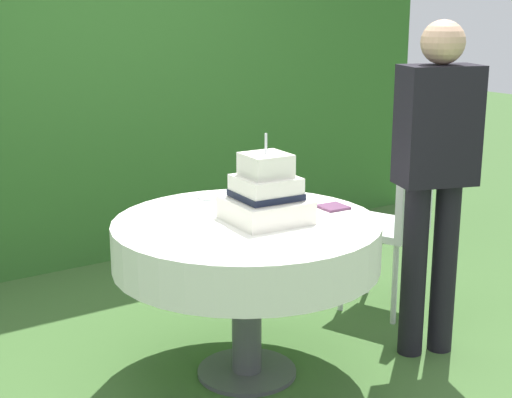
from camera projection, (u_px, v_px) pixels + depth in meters
ground_plane at (247, 373)px, 3.53m from camera, size 20.00×20.00×0.00m
foliage_hedge at (67, 81)px, 4.93m from camera, size 5.55×0.59×2.34m
cake_table at (246, 245)px, 3.37m from camera, size 1.19×1.19×0.74m
wedding_cake at (266, 195)px, 3.32m from camera, size 0.35×0.34×0.39m
serving_plate_near at (262, 195)px, 3.76m from camera, size 0.11×0.11×0.01m
serving_plate_far at (211, 196)px, 3.74m from camera, size 0.14×0.14×0.01m
napkin_stack at (333, 207)px, 3.55m from camera, size 0.13×0.13×0.01m
garden_chair at (396, 218)px, 4.11m from camera, size 0.52×0.52×0.89m
standing_person at (435, 167)px, 3.52m from camera, size 0.41×0.31×1.60m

